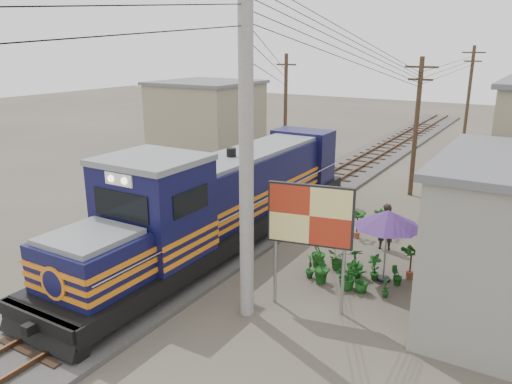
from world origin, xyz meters
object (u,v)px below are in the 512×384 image
Objects in this scene: locomotive at (223,202)px; vendor at (386,226)px; market_umbrella at (388,219)px; billboard at (310,218)px.

locomotive reaches higher than vendor.
locomotive reaches higher than market_umbrella.
market_umbrella is 1.41× the size of vendor.
locomotive is 6.26m from vendor.
locomotive is 6.41× the size of market_umbrella.
market_umbrella is at bearing 88.40° from vendor.
locomotive is 6.30m from market_umbrella.
vendor is at bearing 27.36° from locomotive.
locomotive is 4.35× the size of billboard.
locomotive is at bearing 9.19° from vendor.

